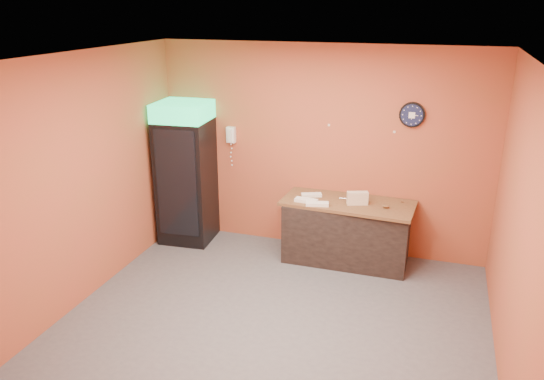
% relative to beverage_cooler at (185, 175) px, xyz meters
% --- Properties ---
extents(floor, '(4.50, 4.50, 0.00)m').
position_rel_beverage_cooler_xyz_m(floor, '(1.85, -1.61, -0.98)').
color(floor, '#47474C').
rests_on(floor, ground).
extents(back_wall, '(4.50, 0.02, 2.80)m').
position_rel_beverage_cooler_xyz_m(back_wall, '(1.85, 0.39, 0.42)').
color(back_wall, '#AE4831').
rests_on(back_wall, floor).
extents(left_wall, '(0.02, 4.00, 2.80)m').
position_rel_beverage_cooler_xyz_m(left_wall, '(-0.40, -1.61, 0.42)').
color(left_wall, '#AE4831').
rests_on(left_wall, floor).
extents(right_wall, '(0.02, 4.00, 2.80)m').
position_rel_beverage_cooler_xyz_m(right_wall, '(4.10, -1.61, 0.42)').
color(right_wall, '#AE4831').
rests_on(right_wall, floor).
extents(ceiling, '(4.50, 4.00, 0.02)m').
position_rel_beverage_cooler_xyz_m(ceiling, '(1.85, -1.61, 1.82)').
color(ceiling, white).
rests_on(ceiling, back_wall).
extents(beverage_cooler, '(0.75, 0.76, 2.01)m').
position_rel_beverage_cooler_xyz_m(beverage_cooler, '(0.00, 0.00, 0.00)').
color(beverage_cooler, black).
rests_on(beverage_cooler, floor).
extents(prep_counter, '(1.60, 0.71, 0.80)m').
position_rel_beverage_cooler_xyz_m(prep_counter, '(2.32, 0.04, -0.58)').
color(prep_counter, black).
rests_on(prep_counter, floor).
extents(wall_clock, '(0.32, 0.06, 0.32)m').
position_rel_beverage_cooler_xyz_m(wall_clock, '(3.00, 0.37, 0.98)').
color(wall_clock, black).
rests_on(wall_clock, back_wall).
extents(wall_phone, '(0.12, 0.11, 0.22)m').
position_rel_beverage_cooler_xyz_m(wall_phone, '(0.57, 0.34, 0.54)').
color(wall_phone, white).
rests_on(wall_phone, back_wall).
extents(butcher_paper, '(1.73, 0.84, 0.04)m').
position_rel_beverage_cooler_xyz_m(butcher_paper, '(2.32, 0.04, -0.16)').
color(butcher_paper, brown).
rests_on(butcher_paper, prep_counter).
extents(sub_roll_stack, '(0.28, 0.18, 0.17)m').
position_rel_beverage_cooler_xyz_m(sub_roll_stack, '(2.44, -0.02, -0.06)').
color(sub_roll_stack, beige).
rests_on(sub_roll_stack, butcher_paper).
extents(wrapped_sandwich_left, '(0.30, 0.14, 0.04)m').
position_rel_beverage_cooler_xyz_m(wrapped_sandwich_left, '(1.80, -0.14, -0.12)').
color(wrapped_sandwich_left, white).
rests_on(wrapped_sandwich_left, butcher_paper).
extents(wrapped_sandwich_mid, '(0.31, 0.18, 0.04)m').
position_rel_beverage_cooler_xyz_m(wrapped_sandwich_mid, '(1.97, -0.22, -0.12)').
color(wrapped_sandwich_mid, white).
rests_on(wrapped_sandwich_mid, butcher_paper).
extents(wrapped_sandwich_right, '(0.29, 0.20, 0.04)m').
position_rel_beverage_cooler_xyz_m(wrapped_sandwich_right, '(1.82, 0.09, -0.12)').
color(wrapped_sandwich_right, white).
rests_on(wrapped_sandwich_right, butcher_paper).
extents(kitchen_tool, '(0.06, 0.06, 0.06)m').
position_rel_beverage_cooler_xyz_m(kitchen_tool, '(2.33, 0.11, -0.11)').
color(kitchen_tool, silver).
rests_on(kitchen_tool, butcher_paper).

